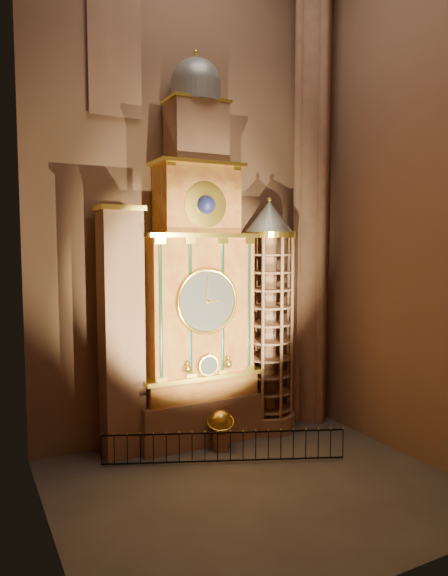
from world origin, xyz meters
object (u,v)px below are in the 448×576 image
portrait_tower (121,331)px  celestial_globe (221,426)px  stair_turret (268,318)px  astronomical_clock (197,290)px  iron_railing (224,447)px

portrait_tower → celestial_globe: portrait_tower is taller
portrait_tower → stair_turret: (6.90, -0.28, 0.12)m
astronomical_clock → celestial_globe: (0.40, -1.44, -5.67)m
astronomical_clock → stair_turret: size_ratio=1.55×
celestial_globe → iron_railing: celestial_globe is taller
portrait_tower → stair_turret: bearing=-2.3°
astronomical_clock → iron_railing: size_ratio=1.89×
iron_railing → stair_turret: bearing=34.5°
celestial_globe → iron_railing: size_ratio=0.19×
iron_railing → celestial_globe: bearing=68.7°
portrait_tower → celestial_globe: size_ratio=6.04×
portrait_tower → stair_turret: stair_turret is taller
celestial_globe → iron_railing: (-0.51, -1.30, -0.35)m
stair_turret → celestial_globe: (-3.10, -1.18, -4.26)m
portrait_tower → iron_railing: bearing=-40.0°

